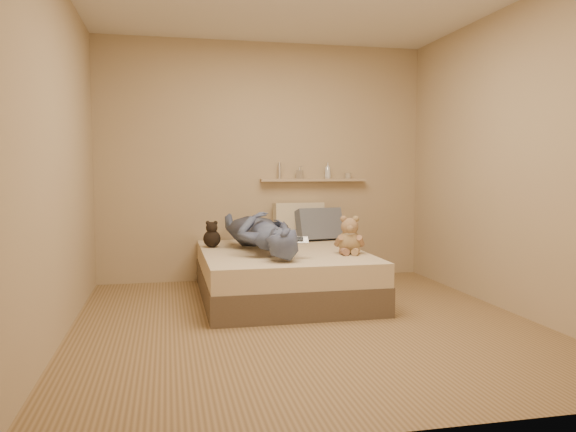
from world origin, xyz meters
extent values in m
plane|color=#93754C|center=(0.00, 0.00, 0.00)|extent=(3.80, 3.80, 0.00)
plane|color=tan|center=(0.00, 1.90, 1.30)|extent=(3.60, 0.00, 3.60)
plane|color=tan|center=(0.00, -1.90, 1.30)|extent=(3.60, 0.00, 3.60)
plane|color=tan|center=(-1.80, 0.00, 1.30)|extent=(0.00, 3.80, 3.80)
plane|color=tan|center=(1.80, 0.00, 1.30)|extent=(0.00, 3.80, 3.80)
cube|color=brown|center=(0.00, 0.93, 0.12)|extent=(1.50, 1.90, 0.25)
cube|color=beige|center=(0.00, 0.93, 0.35)|extent=(1.48, 1.88, 0.20)
cube|color=silver|center=(0.04, 0.42, 0.61)|extent=(0.19, 0.10, 0.06)
cube|color=black|center=(0.03, 0.41, 0.62)|extent=(0.10, 0.05, 0.03)
sphere|color=#A08657|center=(0.56, 0.60, 0.56)|extent=(0.21, 0.21, 0.21)
sphere|color=#9B8155|center=(0.56, 0.59, 0.70)|extent=(0.16, 0.16, 0.16)
sphere|color=tan|center=(0.50, 0.60, 0.77)|extent=(0.06, 0.06, 0.06)
sphere|color=#9F8357|center=(0.61, 0.57, 0.77)|extent=(0.06, 0.06, 0.06)
sphere|color=#8D704E|center=(0.54, 0.52, 0.69)|extent=(0.06, 0.06, 0.06)
cylinder|color=#987251|center=(0.46, 0.60, 0.57)|extent=(0.06, 0.14, 0.12)
cylinder|color=#AA7B5A|center=(0.65, 0.55, 0.57)|extent=(0.12, 0.15, 0.12)
cylinder|color=#90644D|center=(0.49, 0.53, 0.48)|extent=(0.07, 0.14, 0.07)
cylinder|color=tan|center=(0.59, 0.50, 0.48)|extent=(0.12, 0.15, 0.07)
cylinder|color=beige|center=(0.56, 0.59, 0.63)|extent=(0.14, 0.14, 0.02)
sphere|color=black|center=(-0.63, 1.29, 0.54)|extent=(0.17, 0.17, 0.17)
sphere|color=black|center=(-0.63, 1.28, 0.65)|extent=(0.11, 0.11, 0.11)
sphere|color=black|center=(-0.67, 1.29, 0.69)|extent=(0.04, 0.04, 0.04)
sphere|color=black|center=(-0.59, 1.27, 0.69)|extent=(0.04, 0.04, 0.04)
cube|color=beige|center=(0.36, 1.76, 0.65)|extent=(0.56, 0.22, 0.41)
cube|color=slate|center=(0.56, 1.62, 0.62)|extent=(0.53, 0.32, 0.37)
imported|color=#4C5B78|center=(-0.20, 0.94, 0.64)|extent=(0.74, 1.62, 0.38)
cube|color=tan|center=(0.55, 1.84, 1.10)|extent=(1.20, 0.12, 0.03)
cylinder|color=silver|center=(0.16, 1.84, 1.20)|extent=(0.03, 0.03, 0.18)
imported|color=silver|center=(0.39, 1.84, 1.18)|extent=(0.09, 0.09, 0.14)
imported|color=silver|center=(0.71, 1.84, 1.21)|extent=(0.08, 0.08, 0.18)
cylinder|color=#B9B09F|center=(0.95, 1.84, 1.15)|extent=(0.07, 0.07, 0.06)
camera|label=1|loc=(-1.06, -4.23, 1.21)|focal=35.00mm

